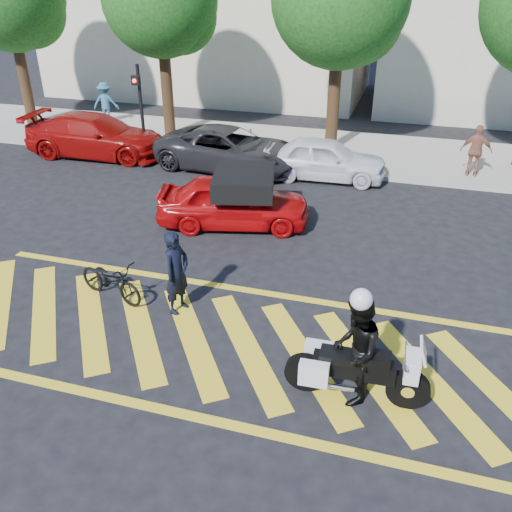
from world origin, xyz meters
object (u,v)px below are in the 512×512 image
(officer_moto, at_px, (356,350))
(parked_mid_right, at_px, (325,159))
(bicycle, at_px, (111,280))
(parked_mid_left, at_px, (229,149))
(parked_left, at_px, (96,136))
(officer_bike, at_px, (177,273))
(red_convertible, at_px, (234,201))
(police_motorcycle, at_px, (354,370))

(officer_moto, relative_size, parked_mid_right, 0.48)
(bicycle, xyz_separation_m, officer_moto, (5.27, -1.53, 0.51))
(officer_moto, xyz_separation_m, parked_mid_left, (-5.52, 9.93, -0.26))
(parked_left, bearing_deg, bicycle, -150.77)
(bicycle, distance_m, parked_left, 9.97)
(officer_bike, xyz_separation_m, red_convertible, (-0.22, 4.19, -0.20))
(red_convertible, bearing_deg, parked_left, 44.04)
(bicycle, height_order, police_motorcycle, police_motorcycle)
(parked_mid_right, bearing_deg, officer_moto, -169.70)
(police_motorcycle, height_order, parked_mid_right, parked_mid_right)
(bicycle, bearing_deg, officer_bike, -73.90)
(police_motorcycle, bearing_deg, parked_left, 134.80)
(bicycle, distance_m, police_motorcycle, 5.51)
(police_motorcycle, xyz_separation_m, parked_mid_left, (-5.54, 9.93, 0.14))
(officer_bike, xyz_separation_m, parked_left, (-6.90, 8.41, -0.14))
(officer_bike, distance_m, red_convertible, 4.20)
(officer_bike, bearing_deg, red_convertible, 16.39)
(bicycle, xyz_separation_m, parked_mid_left, (-0.25, 8.40, 0.26))
(officer_moto, xyz_separation_m, parked_mid_right, (-2.26, 9.93, -0.28))
(red_convertible, relative_size, parked_mid_left, 0.80)
(red_convertible, distance_m, parked_mid_right, 4.55)
(parked_left, xyz_separation_m, parked_mid_right, (8.37, 0.00, -0.07))
(officer_moto, height_order, parked_mid_right, officer_moto)
(parked_left, relative_size, parked_mid_right, 1.29)
(red_convertible, height_order, parked_mid_right, red_convertible)
(police_motorcycle, bearing_deg, officer_moto, 172.61)
(bicycle, bearing_deg, parked_left, 49.06)
(police_motorcycle, bearing_deg, parked_mid_right, 100.71)
(parked_mid_right, bearing_deg, officer_bike, 167.57)
(officer_bike, xyz_separation_m, parked_mid_right, (1.47, 8.41, -0.21))
(officer_bike, height_order, parked_left, officer_bike)
(officer_bike, xyz_separation_m, bicycle, (-1.54, 0.01, -0.44))
(parked_mid_right, bearing_deg, parked_left, 87.49)
(officer_bike, distance_m, parked_mid_right, 8.54)
(officer_bike, relative_size, parked_mid_left, 0.35)
(officer_bike, height_order, parked_mid_left, officer_bike)
(bicycle, relative_size, parked_left, 0.33)
(parked_mid_right, bearing_deg, red_convertible, 155.64)
(officer_moto, distance_m, parked_mid_left, 11.37)
(police_motorcycle, relative_size, parked_mid_left, 0.46)
(officer_moto, relative_size, parked_left, 0.37)
(police_motorcycle, relative_size, parked_left, 0.46)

